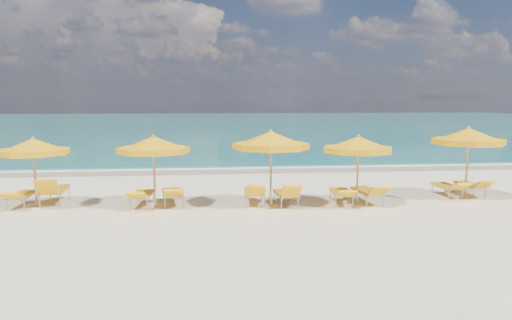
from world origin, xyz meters
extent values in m
plane|color=beige|center=(0.00, 0.00, 0.00)|extent=(120.00, 120.00, 0.00)
cube|color=#12655F|center=(0.00, 48.00, 0.00)|extent=(120.00, 80.00, 0.30)
cube|color=tan|center=(0.00, 7.40, 0.00)|extent=(120.00, 2.60, 0.01)
cube|color=white|center=(0.00, 8.20, 0.00)|extent=(120.00, 1.20, 0.03)
cube|color=white|center=(-6.00, 17.00, 0.00)|extent=(14.00, 0.36, 0.05)
cube|color=white|center=(8.00, 24.00, 0.00)|extent=(18.00, 0.30, 0.05)
cylinder|color=tan|center=(-6.92, 0.20, 1.04)|extent=(0.06, 0.06, 2.07)
cone|color=#F6AA0C|center=(-6.92, 0.20, 1.91)|extent=(2.65, 2.65, 0.41)
cylinder|color=#F6AA0C|center=(-6.92, 0.20, 1.70)|extent=(2.67, 2.67, 0.17)
sphere|color=tan|center=(-6.92, 0.20, 2.12)|extent=(0.09, 0.09, 0.09)
cylinder|color=tan|center=(-3.30, -0.18, 1.07)|extent=(0.07, 0.07, 2.14)
cone|color=#F6AA0C|center=(-3.30, -0.18, 1.97)|extent=(2.52, 2.52, 0.43)
cylinder|color=#F6AA0C|center=(-3.30, -0.18, 1.76)|extent=(2.54, 2.54, 0.17)
sphere|color=tan|center=(-3.30, -0.18, 2.18)|extent=(0.09, 0.09, 0.09)
cylinder|color=tan|center=(0.24, -0.51, 1.14)|extent=(0.07, 0.07, 2.28)
cone|color=#F6AA0C|center=(0.24, -0.51, 2.09)|extent=(2.66, 2.66, 0.46)
cylinder|color=#F6AA0C|center=(0.24, -0.51, 1.87)|extent=(2.68, 2.68, 0.18)
sphere|color=tan|center=(0.24, -0.51, 2.33)|extent=(0.10, 0.10, 0.10)
cylinder|color=tan|center=(2.95, -0.56, 1.06)|extent=(0.07, 0.07, 2.11)
cone|color=#F6AA0C|center=(2.95, -0.56, 1.95)|extent=(2.19, 2.19, 0.42)
cylinder|color=#F6AA0C|center=(2.95, -0.56, 1.74)|extent=(2.21, 2.21, 0.17)
sphere|color=tan|center=(2.95, -0.56, 2.16)|extent=(0.09, 0.09, 0.09)
cylinder|color=tan|center=(6.91, 0.13, 1.15)|extent=(0.07, 0.07, 2.30)
cone|color=#F6AA0C|center=(6.91, 0.13, 2.11)|extent=(2.92, 2.92, 0.46)
cylinder|color=#F6AA0C|center=(6.91, 0.13, 1.89)|extent=(2.95, 2.95, 0.18)
sphere|color=tan|center=(6.91, 0.13, 2.35)|extent=(0.10, 0.10, 0.10)
cube|color=#F6AF0F|center=(-7.41, 0.49, 0.35)|extent=(0.56, 1.23, 0.08)
cube|color=#F6AF0F|center=(-7.43, -0.38, 0.48)|extent=(0.55, 0.56, 0.31)
cube|color=#F6AF0F|center=(-6.54, 0.87, 0.42)|extent=(0.71, 1.47, 0.09)
cube|color=#F6AF0F|center=(-6.49, -0.08, 0.66)|extent=(0.67, 0.56, 0.55)
cube|color=#F6AF0F|center=(-3.71, 0.15, 0.35)|extent=(0.64, 1.26, 0.08)
cube|color=#F6AF0F|center=(-3.78, -0.72, 0.48)|extent=(0.59, 0.60, 0.31)
cube|color=#F6AF0F|center=(-2.79, 0.26, 0.37)|extent=(0.71, 1.34, 0.08)
cube|color=#F6AF0F|center=(-2.69, -0.64, 0.51)|extent=(0.63, 0.64, 0.35)
cube|color=#F6AF0F|center=(-0.21, 0.07, 0.37)|extent=(0.64, 1.31, 0.08)
cube|color=#F6AF0F|center=(-0.25, -0.81, 0.56)|extent=(0.60, 0.55, 0.44)
cube|color=#F6AF0F|center=(0.74, -0.25, 0.36)|extent=(0.61, 1.26, 0.08)
cube|color=#F6AF0F|center=(0.78, -1.07, 0.57)|extent=(0.57, 0.48, 0.47)
cube|color=#F6AF0F|center=(2.53, -0.23, 0.36)|extent=(0.69, 1.31, 0.08)
cube|color=#F6AF0F|center=(2.44, -1.12, 0.48)|extent=(0.62, 0.63, 0.30)
cube|color=#F6AF0F|center=(3.39, -0.15, 0.37)|extent=(0.69, 1.34, 0.08)
cube|color=#F6AF0F|center=(3.47, -1.05, 0.54)|extent=(0.63, 0.61, 0.39)
cube|color=#F6AF0F|center=(6.45, 0.56, 0.34)|extent=(0.58, 1.21, 0.07)
cube|color=#F6AF0F|center=(6.49, -0.28, 0.47)|extent=(0.55, 0.56, 0.31)
cube|color=#F6AF0F|center=(7.36, 0.73, 0.35)|extent=(0.56, 1.21, 0.07)
cube|color=#F6AF0F|center=(7.38, -0.11, 0.48)|extent=(0.55, 0.54, 0.33)
camera|label=1|loc=(-1.82, -15.43, 3.34)|focal=35.00mm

